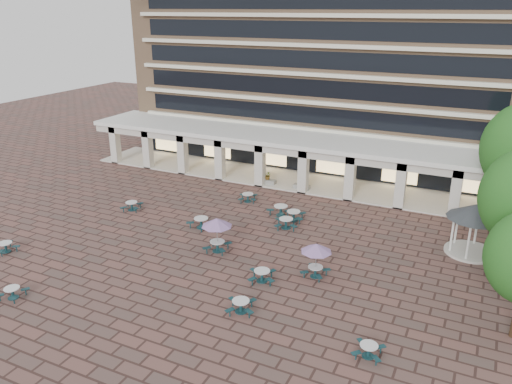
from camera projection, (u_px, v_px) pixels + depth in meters
ground at (213, 243)px, 35.11m from camera, size 120.00×120.00×0.00m
apartment_building at (331, 37)px, 52.22m from camera, size 40.00×15.50×25.20m
retail_arcade at (291, 151)px, 46.56m from camera, size 42.00×6.60×4.40m
picnic_table_0 at (5, 246)px, 33.76m from camera, size 1.79×1.79×0.68m
picnic_table_1 at (12, 292)px, 28.40m from camera, size 1.63×1.63×0.65m
picnic_table_2 at (241, 305)px, 27.09m from camera, size 1.92×1.92×0.72m
picnic_table_3 at (369, 350)px, 23.64m from camera, size 1.47×1.47×0.65m
picnic_table_5 at (201, 222)px, 37.40m from camera, size 2.05×2.05×0.80m
picnic_table_6 at (217, 224)px, 33.24m from camera, size 2.10×2.10×2.42m
picnic_table_7 at (262, 275)px, 30.12m from camera, size 1.98×1.98×0.74m
picnic_table_8 at (132, 205)px, 40.66m from camera, size 1.90×1.90×0.71m
picnic_table_9 at (281, 210)px, 39.63m from camera, size 2.19×2.19×0.81m
picnic_table_10 at (286, 222)px, 37.34m from camera, size 2.11×2.11×0.78m
picnic_table_11 at (316, 249)px, 30.12m from camera, size 1.93×1.93×2.23m
picnic_table_12 at (248, 197)px, 42.44m from camera, size 1.93×1.93×0.72m
picnic_table_13 at (294, 215)px, 38.68m from camera, size 1.97×1.97×0.79m
gazebo at (476, 217)px, 32.83m from camera, size 3.75×3.75×3.49m
planter_left at (268, 179)px, 46.43m from camera, size 1.50×0.76×1.35m
planter_right at (302, 185)px, 45.10m from camera, size 1.50×0.78×1.25m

